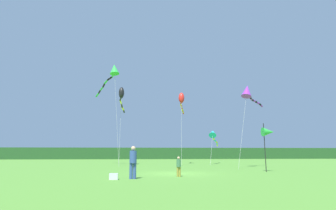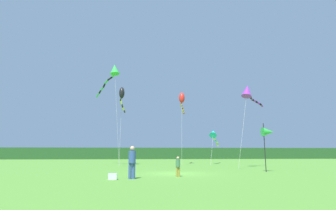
# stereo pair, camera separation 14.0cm
# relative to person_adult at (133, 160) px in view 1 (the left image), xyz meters

# --- Properties ---
(ground_plane) EXTENTS (120.00, 120.00, 0.00)m
(ground_plane) POSITION_rel_person_adult_xyz_m (2.94, 3.76, -1.01)
(ground_plane) COLOR #4C842D
(distant_treeline) EXTENTS (108.00, 2.98, 2.59)m
(distant_treeline) POSITION_rel_person_adult_xyz_m (2.94, 48.76, 0.28)
(distant_treeline) COLOR #234C23
(distant_treeline) RESTS_ON ground
(person_adult) EXTENTS (0.40, 0.40, 1.81)m
(person_adult) POSITION_rel_person_adult_xyz_m (0.00, 0.00, 0.00)
(person_adult) COLOR #334C8C
(person_adult) RESTS_ON ground
(person_child) EXTENTS (0.27, 0.27, 1.21)m
(person_child) POSITION_rel_person_adult_xyz_m (2.76, 1.22, -0.34)
(person_child) COLOR olive
(person_child) RESTS_ON ground
(cooler_box) EXTENTS (0.46, 0.30, 0.33)m
(cooler_box) POSITION_rel_person_adult_xyz_m (-1.02, -0.29, -0.85)
(cooler_box) COLOR silver
(cooler_box) RESTS_ON ground
(banner_flag_pole) EXTENTS (0.90, 0.70, 3.70)m
(banner_flag_pole) POSITION_rel_person_adult_xyz_m (10.25, 4.59, 1.99)
(banner_flag_pole) COLOR black
(banner_flag_pole) RESTS_ON ground
(kite_red) EXTENTS (1.41, 6.40, 9.27)m
(kite_red) POSITION_rel_person_adult_xyz_m (5.64, 19.03, 7.30)
(kite_red) COLOR #B2B2B2
(kite_red) RESTS_ON ground
(kite_purple) EXTENTS (4.52, 4.12, 8.40)m
(kite_purple) POSITION_rel_person_adult_xyz_m (11.18, 10.44, 6.54)
(kite_purple) COLOR #B2B2B2
(kite_purple) RESTS_ON ground
(kite_green) EXTENTS (4.06, 8.06, 11.59)m
(kite_green) POSITION_rel_person_adult_xyz_m (-3.02, 15.38, 9.69)
(kite_green) COLOR #B2B2B2
(kite_green) RESTS_ON ground
(kite_cyan) EXTENTS (3.31, 8.18, 4.69)m
(kite_cyan) POSITION_rel_person_adult_xyz_m (10.00, 19.87, 2.83)
(kite_cyan) COLOR #B2B2B2
(kite_cyan) RESTS_ON ground
(kite_black) EXTENTS (0.72, 7.05, 9.60)m
(kite_black) POSITION_rel_person_adult_xyz_m (-2.11, 18.21, 7.54)
(kite_black) COLOR #B2B2B2
(kite_black) RESTS_ON ground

